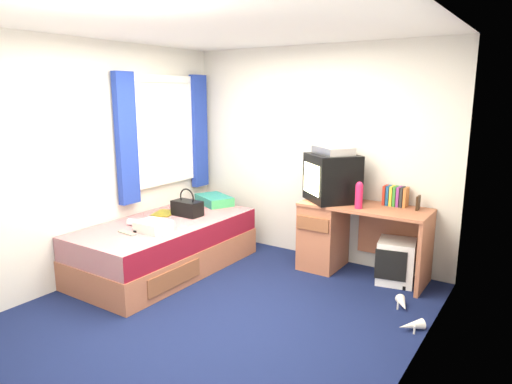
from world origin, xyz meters
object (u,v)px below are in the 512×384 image
Objects in this scene: picture_frame at (418,203)px; pillow at (214,200)px; bed at (166,246)px; towel at (153,226)px; pink_water_bottle at (359,197)px; magazine at (164,213)px; remote_control at (139,229)px; storage_cube at (396,261)px; crt_tv at (332,178)px; vcr at (333,151)px; handbag at (187,208)px; aerosol_can at (359,194)px; water_bottle at (137,222)px; desk at (339,233)px; white_heels at (407,314)px; colour_swatch_fan at (127,233)px.

pillow is at bearing -175.75° from picture_frame.
towel is (0.16, -0.32, 0.32)m from bed.
pink_water_bottle is 2.06m from towel.
magazine is at bearing -162.16° from pink_water_bottle.
pink_water_bottle is 1.50× the size of remote_control.
crt_tv is at bearing 167.71° from storage_cube.
vcr is 1.25× the size of handbag.
picture_frame is 0.88× the size of remote_control.
vcr reaches higher than remote_control.
handbag is at bearing 100.91° from towel.
aerosol_can is (0.28, 0.04, -0.44)m from vcr.
vcr is 2.10× the size of water_bottle.
picture_frame is (0.14, 0.13, 0.60)m from storage_cube.
storage_cube is at bearing 21.36° from pink_water_bottle.
pink_water_bottle is (0.37, -0.15, -0.13)m from crt_tv.
pink_water_bottle is 0.22m from aerosol_can.
desk is 1.25m from white_heels.
picture_frame reaches higher than towel.
handbag reaches higher than bed.
water_bottle reaches higher than remote_control.
storage_cube is at bearing -139.34° from picture_frame.
aerosol_can reaches higher than bed.
remote_control reaches higher than storage_cube.
pillow is 1.18m from water_bottle.
crt_tv reaches higher than picture_frame.
white_heels is at bearing 7.17° from bed.
colour_swatch_fan is (0.00, -0.52, 0.28)m from bed.
water_bottle is at bearing -113.75° from bed.
crt_tv is 2.03× the size of handbag.
desk is at bearing 26.44° from handbag.
aerosol_can reaches higher than picture_frame.
aerosol_can is at bearing 5.88° from pillow.
desk is at bearing 45.21° from colour_swatch_fan.
remote_control is at bearing -90.84° from handbag.
white_heels is at bearing 0.82° from handbag.
handbag is at bearing -173.08° from storage_cube.
crt_tv is at bearing 157.18° from pink_water_bottle.
vcr is 0.53m from aerosol_can.
white_heels is (2.49, 0.83, -0.51)m from colour_swatch_fan.
desk is at bearing 167.61° from storage_cube.
remote_control reaches higher than colour_swatch_fan.
picture_frame reaches higher than handbag.
magazine is at bearing -156.42° from aerosol_can.
bed is 2.10m from pink_water_bottle.
picture_frame is 2.44m from handbag.
storage_cube is 2.24× the size of aerosol_can.
crt_tv reaches higher than magazine.
storage_cube is at bearing 35.42° from colour_swatch_fan.
storage_cube is 0.63m from picture_frame.
handbag is at bearing 61.93° from remote_control.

